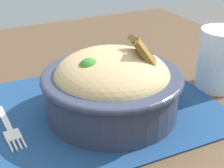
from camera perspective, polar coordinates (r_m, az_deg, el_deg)
name	(u,v)px	position (r m, az deg, el deg)	size (l,w,h in m)	color
table	(68,141)	(0.58, -7.79, -9.77)	(1.02, 0.95, 0.74)	#4C3826
placemat	(73,113)	(0.53, -6.85, -5.13)	(0.48, 0.31, 0.00)	navy
bowl	(112,84)	(0.50, 0.02, -0.01)	(0.22, 0.22, 0.12)	#2D3347
fork	(9,129)	(0.50, -17.50, -7.48)	(0.02, 0.12, 0.00)	#B4B4B4
drinking_glass	(220,63)	(0.62, 18.31, 3.57)	(0.08, 0.08, 0.11)	silver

